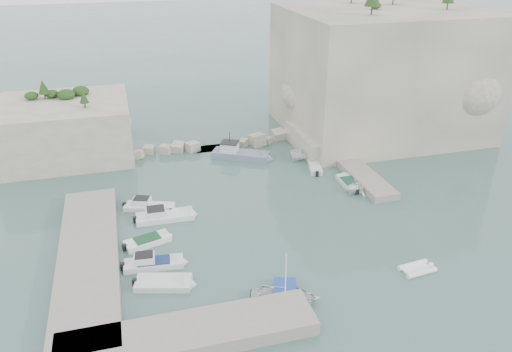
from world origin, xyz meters
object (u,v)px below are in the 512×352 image
object	(u,v)px
motorboat_d	(154,266)
motorboat_b	(165,219)
motorboat_a	(150,209)
tender_east_a	(355,192)
rowboat	(285,302)
tender_east_b	(349,185)
tender_east_d	(305,159)
motorboat_e	(164,286)
work_boat	(241,158)
tender_east_c	(315,169)
motorboat_c	(148,244)
inflatable_dinghy	(417,270)

from	to	relation	value
motorboat_d	motorboat_b	bearing A→B (deg)	82.36
motorboat_a	tender_east_a	bearing A→B (deg)	14.86
rowboat	tender_east_b	size ratio (longest dim) A/B	1.16
tender_east_a	motorboat_d	bearing A→B (deg)	95.04
motorboat_b	tender_east_d	xyz separation A→B (m)	(18.99, 10.46, 0.00)
motorboat_e	tender_east_d	world-z (taller)	tender_east_d
rowboat	work_boat	bearing A→B (deg)	11.41
motorboat_b	rowboat	xyz separation A→B (m)	(7.55, -15.35, 0.00)
rowboat	tender_east_b	xyz separation A→B (m)	(13.48, 17.24, 0.00)
tender_east_c	work_boat	distance (m)	9.78
motorboat_c	tender_east_d	size ratio (longest dim) A/B	1.00
tender_east_d	tender_east_b	bearing A→B (deg)	-179.00
motorboat_a	motorboat_d	xyz separation A→B (m)	(-0.45, -10.24, 0.00)
motorboat_e	inflatable_dinghy	world-z (taller)	motorboat_e
inflatable_dinghy	work_boat	xyz separation A→B (m)	(-8.61, 27.33, 0.00)
tender_east_b	motorboat_c	bearing A→B (deg)	106.42
motorboat_a	work_boat	distance (m)	16.26
motorboat_a	motorboat_e	xyz separation A→B (m)	(0.06, -13.12, 0.00)
motorboat_c	motorboat_e	world-z (taller)	same
tender_east_a	tender_east_b	world-z (taller)	tender_east_a
motorboat_b	rowboat	distance (m)	17.10
rowboat	inflatable_dinghy	distance (m)	12.16
motorboat_b	motorboat_d	xyz separation A→B (m)	(-1.80, -7.86, 0.00)
inflatable_dinghy	work_boat	bearing A→B (deg)	101.58
motorboat_a	inflatable_dinghy	world-z (taller)	motorboat_a
motorboat_d	motorboat_e	xyz separation A→B (m)	(0.52, -2.88, 0.00)
tender_east_a	work_boat	size ratio (longest dim) A/B	0.41
motorboat_a	motorboat_c	world-z (taller)	motorboat_a
tender_east_a	tender_east_d	bearing A→B (deg)	-3.10
tender_east_a	tender_east_d	distance (m)	10.46
motorboat_d	tender_east_b	bearing A→B (deg)	28.40
motorboat_d	rowboat	size ratio (longest dim) A/B	1.02
inflatable_dinghy	tender_east_d	distance (m)	24.93
motorboat_b	work_boat	xyz separation A→B (m)	(11.07, 12.87, 0.00)
motorboat_e	motorboat_a	bearing A→B (deg)	105.80
work_boat	inflatable_dinghy	bearing A→B (deg)	-44.06
motorboat_a	inflatable_dinghy	distance (m)	26.94
rowboat	tender_east_a	size ratio (longest dim) A/B	1.64
motorboat_a	tender_east_c	size ratio (longest dim) A/B	1.29
motorboat_d	motorboat_e	distance (m)	2.92
motorboat_b	tender_east_b	xyz separation A→B (m)	(21.03, 1.90, 0.00)
motorboat_e	tender_east_c	size ratio (longest dim) A/B	1.14
motorboat_c	tender_east_a	distance (m)	23.49
tender_east_c	work_boat	size ratio (longest dim) A/B	0.54
rowboat	inflatable_dinghy	world-z (taller)	rowboat
motorboat_a	tender_east_d	world-z (taller)	tender_east_d
tender_east_d	work_boat	distance (m)	8.28
tender_east_a	motorboat_b	bearing A→B (deg)	76.15
rowboat	tender_east_a	distance (m)	20.59
motorboat_a	motorboat_d	size ratio (longest dim) A/B	1.01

